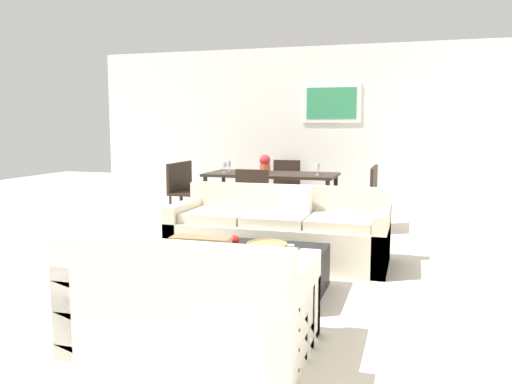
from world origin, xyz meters
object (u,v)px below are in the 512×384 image
dining_chair_right_far (367,192)px  wine_glass_right_near (317,167)px  decorative_bowl (267,247)px  wine_glass_left_far (229,164)px  dining_chair_right_near (364,195)px  loveseat_white (192,305)px  centerpiece_vase (265,164)px  candle_jar (290,249)px  sofa_beige (279,234)px  dining_chair_foot (255,197)px  dining_chair_head (285,184)px  dining_chair_left_near (181,188)px  wine_glass_left_near (224,165)px  apple_on_coffee_table (234,240)px  dining_table (271,178)px  coffee_table (261,272)px  dining_chair_left_far (192,185)px

dining_chair_right_far → wine_glass_right_near: wine_glass_right_near is taller
decorative_bowl → wine_glass_left_far: (-1.52, 3.29, 0.43)m
dining_chair_right_near → decorative_bowl: bearing=-100.0°
loveseat_white → centerpiece_vase: 4.46m
candle_jar → sofa_beige: bearing=108.6°
dining_chair_foot → dining_chair_head: bearing=90.0°
candle_jar → dining_chair_left_near: dining_chair_left_near is taller
dining_chair_left_near → centerpiece_vase: centerpiece_vase is taller
decorative_bowl → dining_chair_right_far: (0.53, 3.38, 0.08)m
dining_chair_right_far → dining_chair_head: bearing=154.4°
wine_glass_left_near → apple_on_coffee_table: bearing=-68.0°
dining_table → centerpiece_vase: bearing=-178.9°
loveseat_white → centerpiece_vase: size_ratio=5.57×
decorative_bowl → wine_glass_left_near: size_ratio=2.27×
dining_chair_right_far → apple_on_coffee_table: bearing=-105.3°
decorative_bowl → dining_chair_foot: size_ratio=0.40×
dining_chair_head → centerpiece_vase: centerpiece_vase is taller
dining_chair_right_far → centerpiece_vase: bearing=-172.2°
sofa_beige → centerpiece_vase: bearing=110.1°
sofa_beige → decorative_bowl: sofa_beige is taller
dining_chair_right_far → dining_chair_right_near: size_ratio=1.00×
dining_table → centerpiece_vase: 0.23m
dining_chair_right_near → wine_glass_right_near: bearing=172.3°
dining_chair_left_near → wine_glass_left_far: (0.66, 0.31, 0.35)m
candle_jar → loveseat_white: bearing=-106.9°
dining_chair_foot → dining_chair_head: (0.00, 1.69, 0.00)m
dining_chair_left_near → dining_chair_foot: bearing=-25.6°
candle_jar → dining_table: size_ratio=0.04×
dining_chair_left_near → dining_table: bearing=8.3°
coffee_table → dining_chair_right_far: dining_chair_right_far is taller
decorative_bowl → dining_table: bearing=104.6°
dining_chair_left_far → wine_glass_right_near: size_ratio=5.28×
dining_chair_foot → wine_glass_left_near: 1.07m
wine_glass_left_near → wine_glass_left_far: wine_glass_left_far is taller
decorative_bowl → sofa_beige: bearing=99.2°
coffee_table → dining_table: 3.29m
decorative_bowl → candle_jar: 0.20m
dining_chair_head → candle_jar: bearing=-75.7°
loveseat_white → candle_jar: loveseat_white is taller
coffee_table → dining_chair_left_far: size_ratio=1.18×
centerpiece_vase → dining_chair_foot: bearing=-83.3°
dining_chair_right_near → dining_chair_head: (-1.35, 1.04, 0.00)m
decorative_bowl → dining_chair_left_far: bearing=122.8°
dining_chair_right_far → wine_glass_left_near: bearing=-171.5°
apple_on_coffee_table → dining_table: (-0.47, 3.01, 0.26)m
coffee_table → dining_chair_right_far: size_ratio=1.18×
dining_chair_foot → dining_chair_right_near: size_ratio=1.00×
dining_chair_left_far → wine_glass_left_near: size_ratio=5.72×
apple_on_coffee_table → wine_glass_left_far: size_ratio=0.57×
candle_jar → apple_on_coffee_table: 0.57m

